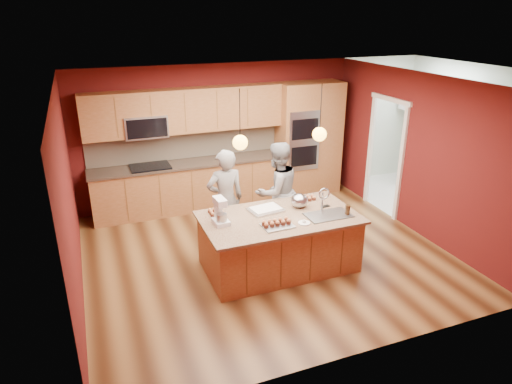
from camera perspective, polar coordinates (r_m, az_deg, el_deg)
name	(u,v)px	position (r m, az deg, el deg)	size (l,w,h in m)	color
floor	(265,253)	(7.35, 1.17, -7.67)	(5.50, 5.50, 0.00)	#442511
ceiling	(267,81)	(6.47, 1.36, 13.65)	(5.50, 5.50, 0.00)	white
wall_back	(218,134)	(9.05, -4.81, 7.22)	(5.50, 5.50, 0.00)	#541211
wall_front	(360,250)	(4.77, 12.83, -7.13)	(5.50, 5.50, 0.00)	#541211
wall_left	(68,199)	(6.34, -22.40, -0.86)	(5.00, 5.00, 0.00)	#541211
wall_right	(416,154)	(8.19, 19.40, 4.49)	(5.00, 5.00, 0.00)	#541211
cabinet_run	(188,159)	(8.76, -8.53, 4.06)	(3.74, 0.64, 2.30)	brown
oven_column	(308,139)	(9.50, 6.56, 6.62)	(1.30, 0.62, 2.30)	brown
doorway_trim	(385,158)	(8.86, 15.80, 4.12)	(0.08, 1.11, 2.20)	white
laundry_room	(446,100)	(9.98, 22.61, 10.55)	(2.60, 2.70, 2.70)	silver
pendant_left	(240,142)	(6.02, -1.99, 6.25)	(0.20, 0.20, 0.80)	black
pendant_right	(319,134)	(6.48, 7.94, 7.20)	(0.20, 0.20, 0.80)	black
island	(280,241)	(6.81, 3.02, -6.15)	(2.27, 1.28, 1.22)	brown
person_left	(225,200)	(7.21, -3.84, -1.00)	(0.60, 0.40, 1.65)	black
person_right	(277,192)	(7.50, 2.63, 0.03)	(0.81, 0.63, 1.67)	slate
stand_mixer	(220,213)	(6.35, -4.48, -2.60)	(0.21, 0.29, 0.38)	white
sheet_cake	(266,209)	(6.79, 1.22, -2.18)	(0.53, 0.42, 0.05)	silver
cooling_rack	(277,226)	(6.32, 2.70, -4.23)	(0.43, 0.30, 0.02)	#9DA1A4
mixing_bowl	(299,201)	(6.91, 5.44, -1.08)	(0.26, 0.26, 0.22)	#AAADB1
plate	(304,223)	(6.43, 6.04, -3.87)	(0.17, 0.17, 0.01)	white
tumbler	(348,210)	(6.77, 11.37, -2.23)	(0.07, 0.07, 0.15)	#331F0F
phone	(325,206)	(7.01, 8.65, -1.76)	(0.13, 0.07, 0.01)	black
cupcakes_left	(216,212)	(6.71, -5.02, -2.47)	(0.22, 0.22, 0.07)	#CB7B4B
cupcakes_rack	(276,222)	(6.31, 2.56, -3.80)	(0.42, 0.17, 0.07)	#CB7B4B
cupcakes_right	(309,198)	(7.21, 6.59, -0.74)	(0.23, 0.16, 0.07)	#CB7B4B
washer	(441,174)	(9.97, 22.14, 2.15)	(0.66, 0.68, 1.07)	white
dryer	(420,165)	(10.45, 19.85, 3.19)	(0.64, 0.66, 1.03)	white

